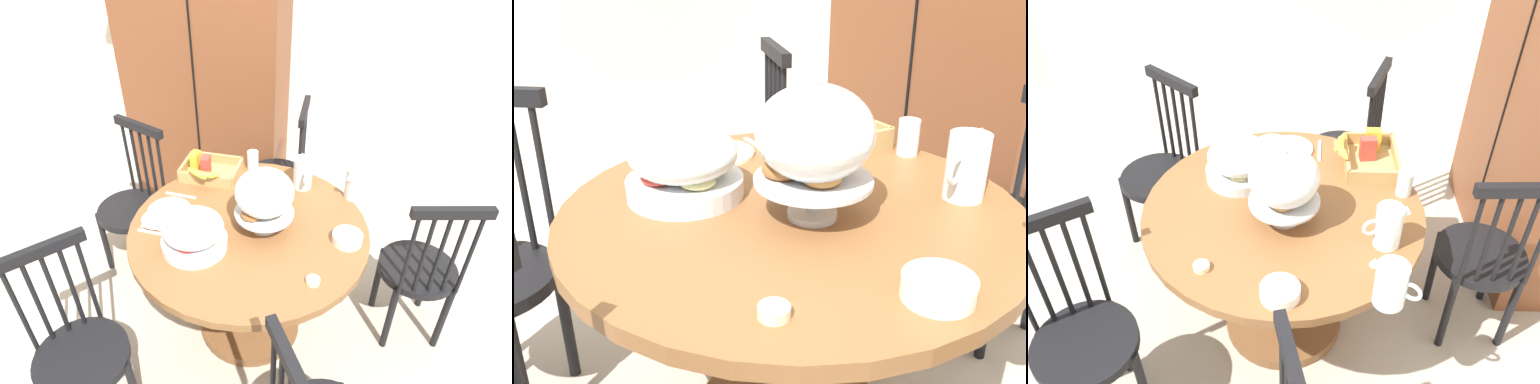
{
  "view_description": "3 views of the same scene",
  "coord_description": "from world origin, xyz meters",
  "views": [
    {
      "loc": [
        0.28,
        -1.41,
        2.14
      ],
      "look_at": [
        -0.14,
        0.31,
        0.84
      ],
      "focal_mm": 31.19,
      "sensor_mm": 36.0,
      "label": 1
    },
    {
      "loc": [
        0.9,
        -0.58,
        1.36
      ],
      "look_at": [
        -0.24,
        0.16,
        0.74
      ],
      "focal_mm": 40.19,
      "sensor_mm": 36.0,
      "label": 2
    },
    {
      "loc": [
        1.54,
        0.21,
        2.18
      ],
      "look_at": [
        -0.24,
        0.16,
        0.74
      ],
      "focal_mm": 37.88,
      "sensor_mm": 36.0,
      "label": 3
    }
  ],
  "objects": [
    {
      "name": "windsor_chair_by_cabinet",
      "position": [
        -0.15,
        1.04,
        0.45
      ],
      "size": [
        0.4,
        0.4,
        0.97
      ],
      "color": "black",
      "rests_on": "ground_plane"
    },
    {
      "name": "dining_table",
      "position": [
        -0.14,
        0.16,
        0.52
      ],
      "size": [
        1.15,
        1.15,
        0.74
      ],
      "color": "brown",
      "rests_on": "ground_plane"
    },
    {
      "name": "orange_juice_pitcher",
      "position": [
        0.06,
        0.55,
        0.82
      ],
      "size": [
        0.1,
        0.18,
        0.17
      ],
      "color": "silver",
      "rests_on": "dining_table"
    },
    {
      "name": "milk_pitcher",
      "position": [
        0.34,
        0.53,
        0.82
      ],
      "size": [
        0.12,
        0.18,
        0.17
      ],
      "color": "silver",
      "rests_on": "dining_table"
    },
    {
      "name": "drinking_glass",
      "position": [
        -0.25,
        0.66,
        0.8
      ],
      "size": [
        0.06,
        0.06,
        0.11
      ],
      "primitive_type": "cylinder",
      "color": "silver",
      "rests_on": "dining_table"
    },
    {
      "name": "pastry_stand_with_dome",
      "position": [
        -0.07,
        0.17,
        0.94
      ],
      "size": [
        0.28,
        0.28,
        0.34
      ],
      "color": "silver",
      "rests_on": "dining_table"
    },
    {
      "name": "china_plate_small",
      "position": [
        -0.58,
        0.09,
        0.76
      ],
      "size": [
        0.15,
        0.15,
        0.01
      ],
      "primitive_type": "cylinder",
      "color": "white",
      "rests_on": "china_plate_large"
    },
    {
      "name": "fruit_platter_covered",
      "position": [
        -0.34,
        -0.03,
        0.83
      ],
      "size": [
        0.3,
        0.3,
        0.18
      ],
      "color": "silver",
      "rests_on": "dining_table"
    },
    {
      "name": "cereal_bowl",
      "position": [
        0.33,
        0.16,
        0.76
      ],
      "size": [
        0.14,
        0.14,
        0.04
      ],
      "primitive_type": "cylinder",
      "color": "white",
      "rests_on": "dining_table"
    },
    {
      "name": "soup_spoon",
      "position": [
        -0.55,
        0.32,
        0.74
      ],
      "size": [
        0.17,
        0.02,
        0.01
      ],
      "primitive_type": "cube",
      "rotation": [
        0.0,
        0.0,
        3.1
      ],
      "color": "silver",
      "rests_on": "dining_table"
    },
    {
      "name": "china_plate_large",
      "position": [
        -0.56,
        0.18,
        0.75
      ],
      "size": [
        0.22,
        0.22,
        0.01
      ],
      "primitive_type": "cylinder",
      "color": "white",
      "rests_on": "dining_table"
    },
    {
      "name": "ground_plane",
      "position": [
        0.0,
        0.0,
        0.0
      ],
      "size": [
        10.0,
        10.0,
        0.0
      ],
      "primitive_type": "plane",
      "color": "#A89E8E"
    },
    {
      "name": "windsor_chair_facing_door",
      "position": [
        -0.95,
        0.49,
        0.45
      ],
      "size": [
        0.43,
        0.43,
        0.97
      ],
      "color": "black",
      "rests_on": "ground_plane"
    },
    {
      "name": "windsor_chair_host_seat",
      "position": [
        0.32,
        -0.59,
        0.45
      ],
      "size": [
        0.46,
        0.46,
        0.97
      ],
      "color": "black",
      "rests_on": "ground_plane"
    },
    {
      "name": "table_knife",
      "position": [
        -0.56,
        0.04,
        0.74
      ],
      "size": [
        0.17,
        0.02,
        0.01
      ],
      "primitive_type": "cube",
      "rotation": [
        0.0,
        0.0,
        3.1
      ],
      "color": "silver",
      "rests_on": "dining_table"
    },
    {
      "name": "butter_dish",
      "position": [
        0.21,
        -0.12,
        0.75
      ],
      "size": [
        0.06,
        0.06,
        0.02
      ],
      "primitive_type": "cylinder",
      "color": "beige",
      "rests_on": "dining_table"
    },
    {
      "name": "dinner_fork",
      "position": [
        -0.56,
        0.01,
        0.74
      ],
      "size": [
        0.17,
        0.02,
        0.01
      ],
      "primitive_type": "cube",
      "rotation": [
        0.0,
        0.0,
        3.1
      ],
      "color": "silver",
      "rests_on": "dining_table"
    },
    {
      "name": "cereal_basket",
      "position": [
        -0.47,
        0.53,
        0.78
      ],
      "size": [
        0.32,
        0.3,
        0.12
      ],
      "color": "tan",
      "rests_on": "dining_table"
    },
    {
      "name": "windsor_chair_far_side",
      "position": [
        -0.72,
        -0.49,
        0.45
      ],
      "size": [
        0.47,
        0.47,
        0.97
      ],
      "color": "black",
      "rests_on": "ground_plane"
    }
  ]
}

